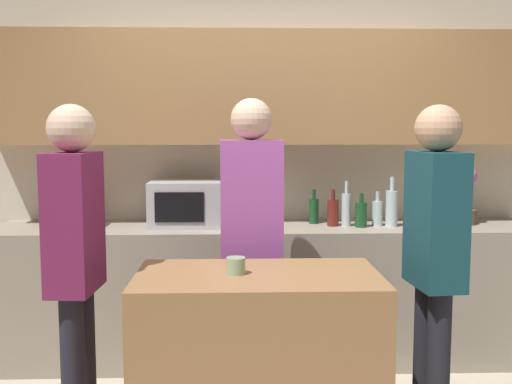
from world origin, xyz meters
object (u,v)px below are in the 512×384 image
Objects in this scene: bottle_4 at (377,213)px; person_center at (251,224)px; microwave at (189,203)px; potted_plant at (466,195)px; cup_0 at (236,266)px; bottle_1 at (333,212)px; bottle_5 at (392,208)px; toaster at (76,213)px; bottle_0 at (314,210)px; bottle_3 at (361,214)px; person_right at (75,251)px; bottle_2 at (346,209)px; person_left at (435,248)px.

person_center is at bearing -142.15° from bottle_4.
microwave is 1.32× the size of potted_plant.
potted_plant is at bearing 39.59° from cup_0.
microwave reaches higher than bottle_1.
microwave is 1.34m from bottle_5.
potted_plant reaches higher than toaster.
bottle_1 is 1.07× the size of bottle_4.
bottle_4 reaches higher than cup_0.
bottle_3 is (0.29, -0.16, -0.00)m from bottle_0.
microwave is at bearing -175.04° from bottle_0.
bottle_5 reaches higher than toaster.
bottle_2 is at bearing 132.39° from person_right.
bottle_0 is at bearing -121.20° from person_center.
bottle_5 is at bearing 5.16° from bottle_3.
bottle_1 is (0.11, -0.11, 0.00)m from bottle_0.
toaster is 1.71m from bottle_1.
bottle_0 is 0.34m from bottle_3.
bottle_1 is 0.09m from bottle_2.
bottle_4 reaches higher than bottle_3.
person_right reaches higher than toaster.
bottle_2 is (0.20, -0.12, 0.03)m from bottle_0.
bottle_4 is 0.10m from bottle_5.
person_center is at bearing -146.14° from bottle_5.
person_right is (-1.68, -0.02, -0.00)m from person_left.
bottle_1 reaches higher than bottle_4.
bottle_1 is at bearing 163.84° from bottle_3.
person_right is (-1.27, -1.31, -0.01)m from bottle_0.
person_center reaches higher than bottle_0.
microwave is 1.26m from bottle_4.
microwave is at bearing 177.65° from bottle_1.
bottle_5 is (0.09, -0.03, 0.04)m from bottle_4.
potted_plant reaches higher than microwave.
bottle_4 is (0.21, 0.00, -0.03)m from bottle_2.
person_left is (-0.09, -1.14, -0.04)m from bottle_5.
bottle_5 is at bearing -147.52° from person_center.
bottle_2 reaches higher than bottle_1.
person_right is (-0.43, -1.23, -0.07)m from microwave.
bottle_0 is 0.23m from bottle_2.
person_center is (1.15, -0.71, 0.03)m from toaster.
bottle_2 is (-0.83, -0.05, -0.08)m from potted_plant.
person_left reaches higher than bottle_1.
toaster is at bearing -177.43° from bottle_0.
bottle_5 reaches higher than bottle_1.
person_center is 1.03× the size of person_right.
cup_0 is 0.95m from person_left.
bottle_3 is 0.68× the size of bottle_5.
bottle_3 is at bearing -2.81° from toaster.
person_center is at bearing -134.39° from bottle_2.
bottle_2 is 0.18× the size of person_left.
microwave is 1.31m from person_right.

